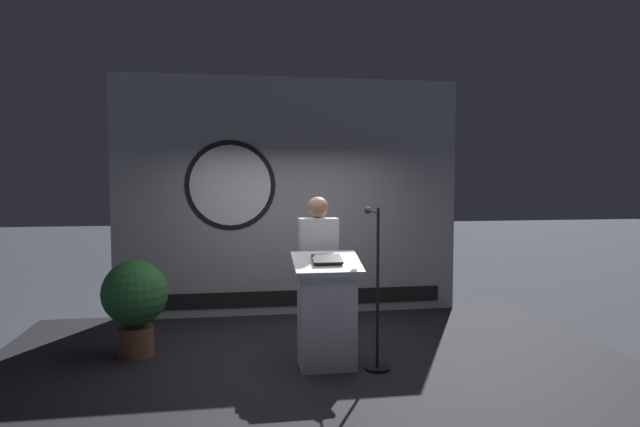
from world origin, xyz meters
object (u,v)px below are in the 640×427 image
at_px(potted_plant, 135,299).
at_px(podium, 327,313).
at_px(microphone_stand, 376,311).
at_px(speaker_person, 318,273).

bearing_deg(potted_plant, podium, -18.48).
bearing_deg(microphone_stand, podium, 168.27).
xyz_separation_m(podium, speaker_person, (-0.01, 0.48, 0.30)).
height_order(microphone_stand, potted_plant, microphone_stand).
height_order(speaker_person, microphone_stand, speaker_person).
xyz_separation_m(microphone_stand, potted_plant, (-2.32, 0.72, 0.04)).
xyz_separation_m(speaker_person, potted_plant, (-1.85, 0.14, -0.24)).
xyz_separation_m(podium, potted_plant, (-1.86, 0.62, 0.07)).
relative_size(speaker_person, microphone_stand, 1.05).
distance_m(podium, microphone_stand, 0.47).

